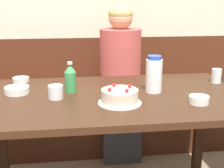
{
  "coord_description": "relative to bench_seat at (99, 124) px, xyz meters",
  "views": [
    {
      "loc": [
        -0.22,
        -1.66,
        1.27
      ],
      "look_at": [
        0.01,
        0.05,
        0.8
      ],
      "focal_mm": 50.0,
      "sensor_mm": 36.0,
      "label": 1
    }
  ],
  "objects": [
    {
      "name": "back_wall",
      "position": [
        0.0,
        0.22,
        1.02
      ],
      "size": [
        4.8,
        0.04,
        2.5
      ],
      "color": "#4C2314",
      "rests_on": "ground_plane"
    },
    {
      "name": "bench_seat",
      "position": [
        0.0,
        0.0,
        0.0
      ],
      "size": [
        2.59,
        0.38,
        0.47
      ],
      "color": "#472314",
      "rests_on": "ground_plane"
    },
    {
      "name": "dining_table",
      "position": [
        0.0,
        -0.83,
        0.43
      ],
      "size": [
        1.52,
        0.88,
        0.75
      ],
      "color": "#381E11",
      "rests_on": "ground_plane"
    },
    {
      "name": "birthday_cake",
      "position": [
        0.02,
        -0.98,
        0.55
      ],
      "size": [
        0.23,
        0.23,
        0.09
      ],
      "color": "white",
      "rests_on": "dining_table"
    },
    {
      "name": "water_pitcher",
      "position": [
        0.25,
        -0.8,
        0.62
      ],
      "size": [
        0.09,
        0.09,
        0.21
      ],
      "color": "white",
      "rests_on": "dining_table"
    },
    {
      "name": "soju_bottle",
      "position": [
        -0.23,
        -0.74,
        0.6
      ],
      "size": [
        0.07,
        0.07,
        0.18
      ],
      "color": "#388E4C",
      "rests_on": "dining_table"
    },
    {
      "name": "bowl_soup_white",
      "position": [
        -0.55,
        -0.47,
        0.53
      ],
      "size": [
        0.1,
        0.1,
        0.03
      ],
      "color": "white",
      "rests_on": "dining_table"
    },
    {
      "name": "bowl_rice_small",
      "position": [
        0.43,
        -1.04,
        0.54
      ],
      "size": [
        0.1,
        0.1,
        0.04
      ],
      "color": "white",
      "rests_on": "dining_table"
    },
    {
      "name": "bowl_side_dish",
      "position": [
        -0.53,
        -0.73,
        0.54
      ],
      "size": [
        0.14,
        0.14,
        0.04
      ],
      "color": "white",
      "rests_on": "dining_table"
    },
    {
      "name": "glass_water_tall",
      "position": [
        0.7,
        -0.66,
        0.56
      ],
      "size": [
        0.06,
        0.06,
        0.09
      ],
      "color": "silver",
      "rests_on": "dining_table"
    },
    {
      "name": "glass_shot_small",
      "position": [
        -0.31,
        -0.85,
        0.55
      ],
      "size": [
        0.08,
        0.08,
        0.07
      ],
      "color": "silver",
      "rests_on": "dining_table"
    },
    {
      "name": "person_grey_tee",
      "position": [
        0.16,
        -0.13,
        0.35
      ],
      "size": [
        0.32,
        0.34,
        1.23
      ],
      "rotation": [
        0.0,
        0.0,
        -1.57
      ],
      "color": "#33333D",
      "rests_on": "ground_plane"
    }
  ]
}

